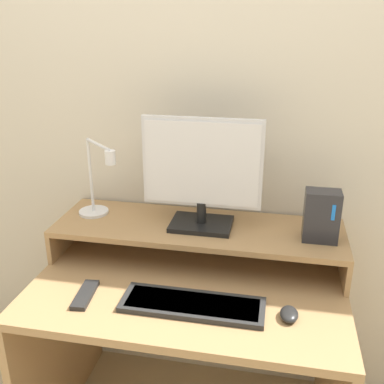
{
  "coord_description": "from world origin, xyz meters",
  "views": [
    {
      "loc": [
        0.29,
        -1.01,
        1.6
      ],
      "look_at": [
        0.01,
        0.39,
        1.04
      ],
      "focal_mm": 42.0,
      "sensor_mm": 36.0,
      "label": 1
    }
  ],
  "objects_px": {
    "monitor": "(202,173)",
    "mouse": "(289,314)",
    "router_dock": "(321,216)",
    "keyboard": "(192,304)",
    "desk_lamp": "(97,190)",
    "remote_control": "(85,295)"
  },
  "relations": [
    {
      "from": "desk_lamp",
      "to": "mouse",
      "type": "height_order",
      "value": "desk_lamp"
    },
    {
      "from": "remote_control",
      "to": "keyboard",
      "type": "bearing_deg",
      "value": 2.28
    },
    {
      "from": "mouse",
      "to": "remote_control",
      "type": "bearing_deg",
      "value": -178.58
    },
    {
      "from": "keyboard",
      "to": "remote_control",
      "type": "relative_size",
      "value": 2.81
    },
    {
      "from": "router_dock",
      "to": "keyboard",
      "type": "bearing_deg",
      "value": -143.78
    },
    {
      "from": "monitor",
      "to": "mouse",
      "type": "bearing_deg",
      "value": -43.61
    },
    {
      "from": "mouse",
      "to": "remote_control",
      "type": "height_order",
      "value": "mouse"
    },
    {
      "from": "monitor",
      "to": "router_dock",
      "type": "bearing_deg",
      "value": -3.78
    },
    {
      "from": "monitor",
      "to": "keyboard",
      "type": "xyz_separation_m",
      "value": [
        0.03,
        -0.33,
        -0.35
      ]
    },
    {
      "from": "monitor",
      "to": "router_dock",
      "type": "relative_size",
      "value": 2.36
    },
    {
      "from": "monitor",
      "to": "remote_control",
      "type": "distance_m",
      "value": 0.59
    },
    {
      "from": "router_dock",
      "to": "desk_lamp",
      "type": "bearing_deg",
      "value": 178.29
    },
    {
      "from": "desk_lamp",
      "to": "keyboard",
      "type": "distance_m",
      "value": 0.6
    },
    {
      "from": "remote_control",
      "to": "desk_lamp",
      "type": "bearing_deg",
      "value": 102.72
    },
    {
      "from": "monitor",
      "to": "remote_control",
      "type": "bearing_deg",
      "value": -134.86
    },
    {
      "from": "router_dock",
      "to": "keyboard",
      "type": "xyz_separation_m",
      "value": [
        -0.41,
        -0.3,
        -0.22
      ]
    },
    {
      "from": "router_dock",
      "to": "mouse",
      "type": "height_order",
      "value": "router_dock"
    },
    {
      "from": "desk_lamp",
      "to": "keyboard",
      "type": "bearing_deg",
      "value": -35.93
    },
    {
      "from": "router_dock",
      "to": "monitor",
      "type": "bearing_deg",
      "value": 176.22
    },
    {
      "from": "desk_lamp",
      "to": "mouse",
      "type": "distance_m",
      "value": 0.86
    },
    {
      "from": "router_dock",
      "to": "remote_control",
      "type": "relative_size",
      "value": 1.12
    },
    {
      "from": "desk_lamp",
      "to": "router_dock",
      "type": "bearing_deg",
      "value": -1.71
    }
  ]
}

